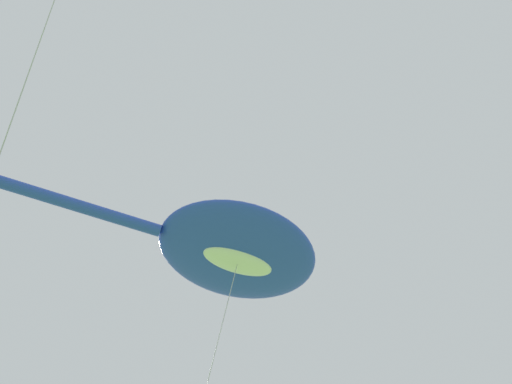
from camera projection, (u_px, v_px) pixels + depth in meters
big_show_kite at (228, 249)px, 21.44m from camera, size 14.03×10.24×18.72m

